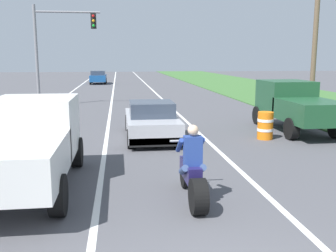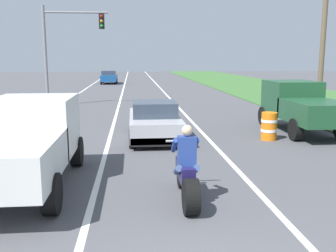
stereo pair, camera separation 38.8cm
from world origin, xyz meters
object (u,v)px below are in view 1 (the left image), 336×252
at_px(pickup_truck_left_lane_white, 27,141).
at_px(construction_barrel_nearest, 265,125).
at_px(traffic_light_mast_near, 56,41).
at_px(distant_car_far_ahead, 98,77).
at_px(motorcycle_with_rider, 193,175).
at_px(sports_car_silver, 151,121).
at_px(pickup_truck_right_shoulder_dark_green, 295,104).

relative_size(pickup_truck_left_lane_white, construction_barrel_nearest, 4.80).
bearing_deg(pickup_truck_left_lane_white, traffic_light_mast_near, 96.00).
xyz_separation_m(pickup_truck_left_lane_white, distant_car_far_ahead, (-0.23, 36.01, -0.33)).
bearing_deg(motorcycle_with_rider, distant_car_far_ahead, 95.69).
xyz_separation_m(traffic_light_mast_near, distant_car_far_ahead, (1.38, 20.68, -3.18)).
bearing_deg(motorcycle_with_rider, sports_car_silver, 92.49).
xyz_separation_m(traffic_light_mast_near, construction_barrel_nearest, (8.92, -10.81, -3.44)).
distance_m(pickup_truck_left_lane_white, distant_car_far_ahead, 36.01).
bearing_deg(pickup_truck_left_lane_white, distant_car_far_ahead, 90.37).
height_order(traffic_light_mast_near, distant_car_far_ahead, traffic_light_mast_near).
bearing_deg(sports_car_silver, pickup_truck_left_lane_white, -121.59).
xyz_separation_m(pickup_truck_left_lane_white, pickup_truck_right_shoulder_dark_green, (9.08, 5.90, 0.00)).
distance_m(pickup_truck_left_lane_white, construction_barrel_nearest, 8.61).
height_order(pickup_truck_left_lane_white, construction_barrel_nearest, pickup_truck_left_lane_white).
distance_m(motorcycle_with_rider, sports_car_silver, 6.50).
relative_size(pickup_truck_right_shoulder_dark_green, distant_car_far_ahead, 1.20).
relative_size(sports_car_silver, distant_car_far_ahead, 1.08).
bearing_deg(sports_car_silver, motorcycle_with_rider, -87.51).
bearing_deg(distant_car_far_ahead, pickup_truck_left_lane_white, -89.63).
bearing_deg(pickup_truck_right_shoulder_dark_green, sports_car_silver, -173.31).
relative_size(sports_car_silver, construction_barrel_nearest, 4.30).
bearing_deg(traffic_light_mast_near, distant_car_far_ahead, 86.18).
relative_size(pickup_truck_left_lane_white, pickup_truck_right_shoulder_dark_green, 1.00).
bearing_deg(traffic_light_mast_near, construction_barrel_nearest, -50.48).
relative_size(sports_car_silver, pickup_truck_right_shoulder_dark_green, 0.90).
bearing_deg(pickup_truck_left_lane_white, sports_car_silver, 58.41).
bearing_deg(distant_car_far_ahead, construction_barrel_nearest, -76.54).
bearing_deg(sports_car_silver, traffic_light_mast_near, 115.46).
xyz_separation_m(pickup_truck_left_lane_white, construction_barrel_nearest, (7.31, 4.51, -0.60)).
xyz_separation_m(pickup_truck_left_lane_white, traffic_light_mast_near, (-1.61, 15.33, 2.84)).
height_order(sports_car_silver, pickup_truck_right_shoulder_dark_green, pickup_truck_right_shoulder_dark_green).
height_order(pickup_truck_right_shoulder_dark_green, distant_car_far_ahead, pickup_truck_right_shoulder_dark_green).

